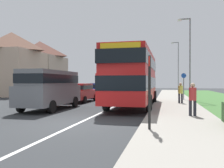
% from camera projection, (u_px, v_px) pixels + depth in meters
% --- Properties ---
extents(ground_plane, '(120.00, 120.00, 0.00)m').
position_uv_depth(ground_plane, '(78.00, 124.00, 9.63)').
color(ground_plane, '#2D3033').
extents(lane_marking_centre, '(0.14, 60.00, 0.01)m').
position_uv_depth(lane_marking_centre, '(118.00, 105.00, 17.42)').
color(lane_marking_centre, silver).
rests_on(lane_marking_centre, ground_plane).
extents(pavement_near_side, '(3.20, 68.00, 0.12)m').
position_uv_depth(pavement_near_side, '(177.00, 109.00, 14.51)').
color(pavement_near_side, gray).
rests_on(pavement_near_side, ground_plane).
extents(double_decker_bus, '(2.80, 9.95, 3.70)m').
position_uv_depth(double_decker_bus, '(134.00, 76.00, 16.22)').
color(double_decker_bus, red).
rests_on(double_decker_bus, ground_plane).
extents(parked_van_grey, '(2.11, 5.28, 2.41)m').
position_uv_depth(parked_van_grey, '(50.00, 87.00, 14.56)').
color(parked_van_grey, slate).
rests_on(parked_van_grey, ground_plane).
extents(parked_car_red, '(1.95, 4.56, 1.59)m').
position_uv_depth(parked_car_red, '(80.00, 92.00, 20.16)').
color(parked_car_red, '#B21E1E').
rests_on(parked_car_red, ground_plane).
extents(parked_car_blue, '(1.91, 4.21, 1.60)m').
position_uv_depth(parked_car_blue, '(101.00, 90.00, 25.65)').
color(parked_car_blue, navy).
rests_on(parked_car_blue, ground_plane).
extents(parked_car_silver, '(1.99, 3.96, 1.58)m').
position_uv_depth(parked_car_silver, '(111.00, 88.00, 30.88)').
color(parked_car_silver, '#B7B7BC').
rests_on(parked_car_silver, ground_plane).
extents(pedestrian_at_stop, '(0.34, 0.34, 1.67)m').
position_uv_depth(pedestrian_at_stop, '(193.00, 98.00, 10.99)').
color(pedestrian_at_stop, '#23232D').
rests_on(pedestrian_at_stop, ground_plane).
extents(pedestrian_walking_away, '(0.34, 0.34, 1.67)m').
position_uv_depth(pedestrian_walking_away, '(181.00, 92.00, 17.62)').
color(pedestrian_walking_away, '#23232D').
rests_on(pedestrian_walking_away, ground_plane).
extents(bus_stop_sign, '(0.09, 0.52, 2.60)m').
position_uv_depth(bus_stop_sign, '(150.00, 87.00, 7.88)').
color(bus_stop_sign, black).
rests_on(bus_stop_sign, ground_plane).
extents(cycle_route_sign, '(0.44, 0.08, 2.52)m').
position_uv_depth(cycle_route_sign, '(184.00, 85.00, 21.21)').
color(cycle_route_sign, slate).
rests_on(cycle_route_sign, ground_plane).
extents(street_lamp_mid, '(1.14, 0.20, 7.42)m').
position_uv_depth(street_lamp_mid, '(189.00, 54.00, 20.93)').
color(street_lamp_mid, slate).
rests_on(street_lamp_mid, ground_plane).
extents(street_lamp_far, '(1.14, 0.20, 7.97)m').
position_uv_depth(street_lamp_far, '(178.00, 64.00, 36.63)').
color(street_lamp_far, slate).
rests_on(street_lamp_far, ground_plane).
extents(house_terrace_far_side, '(6.50, 13.24, 7.98)m').
position_uv_depth(house_terrace_far_side, '(27.00, 66.00, 32.64)').
color(house_terrace_far_side, '#C1A88E').
rests_on(house_terrace_far_side, ground_plane).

